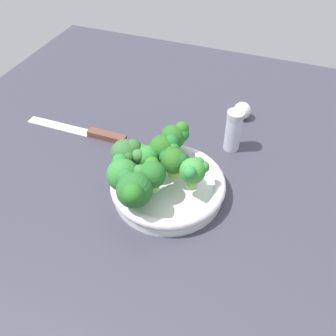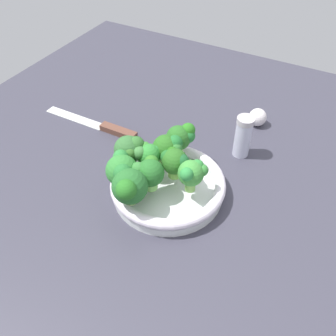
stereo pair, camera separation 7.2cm
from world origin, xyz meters
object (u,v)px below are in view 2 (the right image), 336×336
Objects in this scene: broccoli_floret_3 at (167,148)px; knife at (102,126)px; broccoli_floret_8 at (129,149)px; broccoli_floret_5 at (181,137)px; garlic_bulb at (258,117)px; broccoli_floret_2 at (146,155)px; broccoli_floret_6 at (175,161)px; broccoli_floret_7 at (128,186)px; broccoli_floret_0 at (192,173)px; broccoli_floret_1 at (122,170)px; bowl at (168,186)px; broccoli_floret_4 at (149,172)px; pepper_shaker at (243,136)px.

knife is (-22.20, 7.12, -7.26)cm from broccoli_floret_3.
broccoli_floret_8 reaches higher than knife.
broccoli_floret_5 reaches higher than garlic_bulb.
broccoli_floret_2 is at bearing -114.14° from broccoli_floret_5.
broccoli_floret_6 is at bearing 7.87° from broccoli_floret_2.
broccoli_floret_7 reaches higher than broccoli_floret_5.
broccoli_floret_7 is (-8.47, -8.41, 0.02)cm from broccoli_floret_0.
broccoli_floret_8 is at bearing -170.75° from broccoli_floret_6.
broccoli_floret_8 is at bearing -145.17° from broccoli_floret_3.
broccoli_floret_1 is 0.89× the size of broccoli_floret_7.
bowl is 3.53× the size of broccoli_floret_4.
broccoli_floret_0 and broccoli_floret_1 have the same top height.
broccoli_floret_0 is at bearing -100.10° from pepper_shaker.
broccoli_floret_1 is 10.68cm from broccoli_floret_3.
broccoli_floret_2 is at bearing -127.82° from pepper_shaker.
broccoli_floret_5 is at bearing 51.00° from broccoli_floret_8.
broccoli_floret_2 is 4.57cm from broccoli_floret_3.
broccoli_floret_2 is 22.82cm from pepper_shaker.
broccoli_floret_1 is at bearing 137.04° from broccoli_floret_7.
broccoli_floret_4 and broccoli_floret_5 have the same top height.
pepper_shaker is at bearing 46.99° from broccoli_floret_8.
broccoli_floret_4 reaches higher than broccoli_floret_6.
broccoli_floret_6 is 1.44× the size of garlic_bulb.
bowl is at bearing -60.27° from broccoli_floret_3.
broccoli_floret_6 is (3.11, -2.82, 0.01)cm from broccoli_floret_3.
bowl is at bearing -114.75° from pepper_shaker.
knife is at bearing 151.04° from broccoli_floret_2.
broccoli_floret_8 is (-6.61, 3.59, 0.16)cm from broccoli_floret_4.
broccoli_floret_3 is at bearing -111.85° from garlic_bulb.
knife is (-24.71, 11.52, -1.52)cm from bowl.
broccoli_floret_6 is at bearing 69.58° from broccoli_floret_7.
bowl is 3.93× the size of broccoli_floret_2.
broccoli_floret_6 is at bearing 157.34° from broccoli_floret_0.
broccoli_floret_4 is at bearing -87.28° from broccoli_floret_3.
pepper_shaker is (0.41, -12.46, 2.83)cm from garlic_bulb.
broccoli_floret_0 is at bearing -21.63° from knife.
broccoli_floret_0 is at bearing -3.79° from bowl.
garlic_bulb reaches higher than bowl.
knife is at bearing 155.00° from bowl.
garlic_bulb is at bearing 68.15° from broccoli_floret_3.
knife is (-19.43, 10.75, -7.13)cm from broccoli_floret_2.
broccoli_floret_1 is at bearing -105.16° from broccoli_floret_2.
broccoli_floret_5 is 0.87× the size of broccoli_floret_7.
broccoli_floret_8 is at bearing -118.62° from garlic_bulb.
bowl is 10.64cm from broccoli_floret_8.
pepper_shaker reaches higher than knife.
broccoli_floret_1 is 1.06× the size of broccoli_floret_3.
broccoli_floret_7 reaches higher than knife.
broccoli_floret_3 is (-2.52, 4.40, 5.74)cm from bowl.
broccoli_floret_2 reaches higher than bowl.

